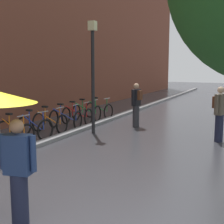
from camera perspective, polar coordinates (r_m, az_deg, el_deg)
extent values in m
plane|color=#38383D|center=(5.36, -9.41, -18.46)|extent=(80.00, 80.00, 0.00)
cube|color=brown|center=(19.12, -17.86, 17.25)|extent=(8.00, 36.00, 10.92)
cube|color=slate|center=(15.32, 2.05, -0.38)|extent=(0.30, 36.00, 0.12)
torus|color=black|center=(9.76, -15.05, -4.05)|extent=(0.15, 0.70, 0.70)
torus|color=black|center=(10.53, -18.78, -3.31)|extent=(0.15, 0.70, 0.70)
cylinder|color=orange|center=(10.18, -17.41, -2.49)|extent=(0.88, 0.15, 0.43)
cylinder|color=orange|center=(10.24, -17.79, -2.01)|extent=(0.04, 0.04, 0.55)
cube|color=black|center=(10.20, -17.87, -0.33)|extent=(0.23, 0.13, 0.06)
cylinder|color=orange|center=(9.77, -15.44, -2.32)|extent=(0.04, 0.04, 0.58)
cylinder|color=#9E9EA3|center=(9.72, -15.51, -0.64)|extent=(0.09, 0.46, 0.03)
torus|color=black|center=(10.40, -11.79, -3.17)|extent=(0.16, 0.70, 0.70)
torus|color=black|center=(11.14, -15.50, -2.53)|extent=(0.16, 0.70, 0.70)
cylinder|color=#233DA8|center=(10.80, -14.11, -1.74)|extent=(0.88, 0.16, 0.43)
cylinder|color=#233DA8|center=(10.86, -14.49, -1.29)|extent=(0.04, 0.04, 0.55)
cube|color=black|center=(10.82, -14.55, 0.30)|extent=(0.23, 0.13, 0.06)
cylinder|color=#233DA8|center=(10.40, -12.15, -1.55)|extent=(0.04, 0.04, 0.58)
cylinder|color=#9E9EA3|center=(10.36, -12.20, 0.03)|extent=(0.09, 0.46, 0.03)
torus|color=black|center=(11.28, -8.87, -2.18)|extent=(0.06, 0.70, 0.70)
torus|color=black|center=(11.88, -12.96, -1.76)|extent=(0.06, 0.70, 0.70)
cylinder|color=orange|center=(11.60, -11.40, -0.96)|extent=(0.88, 0.04, 0.43)
cylinder|color=orange|center=(11.65, -11.82, -0.56)|extent=(0.04, 0.04, 0.55)
cube|color=black|center=(11.60, -11.86, 0.93)|extent=(0.22, 0.10, 0.06)
cylinder|color=orange|center=(11.28, -9.25, -0.70)|extent=(0.04, 0.04, 0.58)
cylinder|color=#9E9EA3|center=(11.24, -9.28, 0.76)|extent=(0.03, 0.46, 0.03)
torus|color=black|center=(11.99, -6.10, -1.50)|extent=(0.13, 0.70, 0.70)
torus|color=black|center=(12.46, -10.34, -1.21)|extent=(0.13, 0.70, 0.70)
cylinder|color=#233DA8|center=(12.23, -8.70, -0.40)|extent=(0.88, 0.13, 0.43)
cylinder|color=#233DA8|center=(12.27, -9.13, -0.03)|extent=(0.04, 0.04, 0.55)
cube|color=black|center=(12.23, -9.16, 1.38)|extent=(0.23, 0.12, 0.06)
cylinder|color=#233DA8|center=(11.98, -6.47, -0.11)|extent=(0.04, 0.04, 0.58)
cylinder|color=#9E9EA3|center=(11.94, -6.49, 1.27)|extent=(0.08, 0.46, 0.03)
torus|color=black|center=(12.70, -4.21, -0.91)|extent=(0.10, 0.70, 0.70)
torus|color=black|center=(13.18, -8.18, -0.63)|extent=(0.10, 0.70, 0.70)
cylinder|color=red|center=(12.95, -6.64, 0.13)|extent=(0.88, 0.08, 0.43)
cylinder|color=red|center=(12.99, -7.04, 0.49)|extent=(0.04, 0.04, 0.55)
cube|color=black|center=(12.95, -7.07, 1.82)|extent=(0.22, 0.11, 0.06)
cylinder|color=red|center=(12.69, -4.55, 0.40)|extent=(0.04, 0.04, 0.58)
cylinder|color=#9E9EA3|center=(12.66, -4.57, 1.70)|extent=(0.05, 0.46, 0.03)
torus|color=black|center=(13.56, -2.65, -0.30)|extent=(0.08, 0.70, 0.70)
torus|color=black|center=(14.03, -6.38, -0.04)|extent=(0.08, 0.70, 0.70)
cylinder|color=#1E7A38|center=(13.81, -4.93, 0.68)|extent=(0.88, 0.06, 0.43)
cylinder|color=#1E7A38|center=(13.85, -5.30, 1.01)|extent=(0.04, 0.04, 0.55)
cube|color=black|center=(13.81, -5.32, 2.26)|extent=(0.22, 0.11, 0.06)
cylinder|color=#1E7A38|center=(13.55, -2.96, 0.93)|extent=(0.04, 0.04, 0.58)
cylinder|color=#9E9EA3|center=(13.52, -2.97, 2.15)|extent=(0.04, 0.46, 0.03)
torus|color=black|center=(14.12, -0.64, 0.06)|extent=(0.16, 0.70, 0.70)
torus|color=black|center=(14.70, -3.95, 0.38)|extent=(0.16, 0.70, 0.70)
cylinder|color=#1E7A38|center=(14.44, -2.66, 1.04)|extent=(0.88, 0.16, 0.43)
cylinder|color=#1E7A38|center=(14.49, -2.99, 1.36)|extent=(0.04, 0.04, 0.55)
cube|color=black|center=(14.45, -3.00, 2.56)|extent=(0.23, 0.13, 0.06)
cylinder|color=#1E7A38|center=(14.12, -0.92, 1.25)|extent=(0.04, 0.04, 0.58)
cylinder|color=#9E9EA3|center=(14.09, -0.92, 2.42)|extent=(0.09, 0.46, 0.03)
cylinder|color=#1E233D|center=(5.20, -16.10, -14.73)|extent=(0.26, 0.26, 0.80)
cube|color=navy|center=(4.97, -16.43, -7.26)|extent=(0.44, 0.30, 0.60)
sphere|color=#9E7051|center=(4.87, -16.64, -2.43)|extent=(0.21, 0.21, 0.21)
cylinder|color=navy|center=(5.09, -18.91, -6.66)|extent=(0.09, 0.09, 0.54)
cylinder|color=navy|center=(4.84, -13.86, -7.19)|extent=(0.09, 0.09, 0.54)
cylinder|color=#9E9EA3|center=(5.08, -19.39, -4.32)|extent=(0.02, 0.02, 1.07)
cylinder|color=black|center=(11.19, -3.41, 5.18)|extent=(0.12, 0.12, 3.55)
cube|color=beige|center=(11.25, -3.50, 15.08)|extent=(0.24, 0.24, 0.32)
cylinder|color=#2D2D33|center=(12.47, 4.28, -0.76)|extent=(0.26, 0.26, 0.84)
cube|color=black|center=(12.37, 4.32, 2.60)|extent=(0.25, 0.41, 0.63)
sphere|color=tan|center=(12.33, 4.34, 4.63)|extent=(0.21, 0.21, 0.21)
cylinder|color=black|center=(12.14, 3.83, 2.64)|extent=(0.09, 0.09, 0.57)
cylinder|color=black|center=(12.59, 4.80, 2.84)|extent=(0.09, 0.09, 0.57)
cube|color=#592D19|center=(12.30, 4.92, 3.00)|extent=(0.16, 0.27, 0.36)
cylinder|color=#1E233D|center=(10.60, 18.51, -2.76)|extent=(0.26, 0.26, 0.86)
cube|color=#665B4C|center=(10.49, 18.71, 1.29)|extent=(0.32, 0.44, 0.65)
sphere|color=beige|center=(10.45, 18.82, 3.74)|extent=(0.21, 0.21, 0.21)
cylinder|color=#665B4C|center=(10.72, 19.21, 1.59)|extent=(0.09, 0.09, 0.58)
cylinder|color=#665B4C|center=(10.25, 18.20, 1.34)|extent=(0.09, 0.09, 0.58)
cube|color=#592D19|center=(10.53, 18.02, 1.69)|extent=(0.20, 0.29, 0.36)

